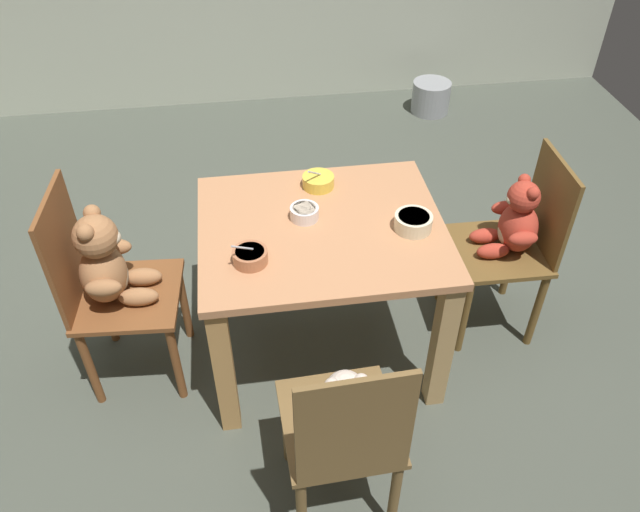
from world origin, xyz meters
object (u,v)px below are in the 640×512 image
object	(u,v)px
teddy_chair_near_front	(344,423)
dining_table	(322,254)
porridge_bowl_terracotta_near_left	(250,256)
metal_pail	(431,97)
teddy_chair_near_right	(514,232)
porridge_bowl_white_center	(304,213)
porridge_bowl_yellow_far_center	(318,181)
teddy_chair_near_left	(107,272)
porridge_bowl_cream_near_right	(413,222)

from	to	relation	value
teddy_chair_near_front	dining_table	bearing A→B (deg)	-5.44
teddy_chair_near_front	porridge_bowl_terracotta_near_left	xyz separation A→B (m)	(-0.24, 0.61, 0.21)
dining_table	teddy_chair_near_front	world-z (taller)	teddy_chair_near_front
porridge_bowl_terracotta_near_left	metal_pail	world-z (taller)	porridge_bowl_terracotta_near_left
teddy_chair_near_right	porridge_bowl_white_center	bearing A→B (deg)	0.96
teddy_chair_near_front	porridge_bowl_yellow_far_center	size ratio (longest dim) A/B	6.74
teddy_chair_near_right	teddy_chair_near_left	world-z (taller)	teddy_chair_near_left
teddy_chair_near_left	porridge_bowl_white_center	world-z (taller)	teddy_chair_near_left
teddy_chair_near_left	teddy_chair_near_front	bearing A→B (deg)	-40.07
teddy_chair_near_left	metal_pail	xyz separation A→B (m)	(1.98, 2.15, -0.46)
porridge_bowl_terracotta_near_left	dining_table	bearing A→B (deg)	30.85
teddy_chair_near_left	porridge_bowl_white_center	bearing A→B (deg)	8.33
teddy_chair_near_right	porridge_bowl_cream_near_right	size ratio (longest dim) A/B	5.97
teddy_chair_near_right	porridge_bowl_yellow_far_center	world-z (taller)	teddy_chair_near_right
teddy_chair_near_front	porridge_bowl_yellow_far_center	distance (m)	1.08
dining_table	porridge_bowl_yellow_far_center	xyz separation A→B (m)	(0.03, 0.27, 0.18)
teddy_chair_near_left	metal_pail	distance (m)	2.96
teddy_chair_near_left	metal_pail	bearing A→B (deg)	51.49
porridge_bowl_yellow_far_center	metal_pail	distance (m)	2.26
teddy_chair_near_front	porridge_bowl_cream_near_right	world-z (taller)	teddy_chair_near_front
porridge_bowl_terracotta_near_left	porridge_bowl_yellow_far_center	bearing A→B (deg)	54.75
teddy_chair_near_right	porridge_bowl_cream_near_right	world-z (taller)	teddy_chair_near_right
porridge_bowl_white_center	porridge_bowl_yellow_far_center	world-z (taller)	porridge_bowl_yellow_far_center
porridge_bowl_cream_near_right	teddy_chair_near_left	bearing A→B (deg)	176.66
teddy_chair_near_front	porridge_bowl_terracotta_near_left	distance (m)	0.69
dining_table	porridge_bowl_terracotta_near_left	distance (m)	0.38
metal_pail	teddy_chair_near_left	bearing A→B (deg)	-132.65
dining_table	porridge_bowl_yellow_far_center	world-z (taller)	porridge_bowl_yellow_far_center
porridge_bowl_cream_near_right	metal_pail	size ratio (longest dim) A/B	0.54
porridge_bowl_white_center	porridge_bowl_cream_near_right	bearing A→B (deg)	-17.34
porridge_bowl_cream_near_right	porridge_bowl_terracotta_near_left	world-z (taller)	porridge_bowl_terracotta_near_left
teddy_chair_near_left	metal_pail	world-z (taller)	teddy_chair_near_left
porridge_bowl_yellow_far_center	teddy_chair_near_front	bearing A→B (deg)	-93.86
porridge_bowl_yellow_far_center	porridge_bowl_cream_near_right	xyz separation A→B (m)	(0.32, -0.34, 0.01)
dining_table	teddy_chair_near_left	xyz separation A→B (m)	(-0.85, 0.00, 0.01)
teddy_chair_near_front	teddy_chair_near_left	distance (m)	1.12
porridge_bowl_terracotta_near_left	metal_pail	xyz separation A→B (m)	(1.42, 2.32, -0.62)
teddy_chair_near_left	porridge_bowl_terracotta_near_left	size ratio (longest dim) A/B	7.21
porridge_bowl_yellow_far_center	metal_pail	world-z (taller)	porridge_bowl_yellow_far_center
teddy_chair_near_right	porridge_bowl_terracotta_near_left	xyz separation A→B (m)	(-1.14, -0.23, 0.20)
porridge_bowl_white_center	porridge_bowl_yellow_far_center	size ratio (longest dim) A/B	0.85
dining_table	porridge_bowl_white_center	size ratio (longest dim) A/B	8.43
teddy_chair_near_right	metal_pail	distance (m)	2.16
dining_table	porridge_bowl_yellow_far_center	distance (m)	0.33
porridge_bowl_yellow_far_center	porridge_bowl_terracotta_near_left	distance (m)	0.55
porridge_bowl_white_center	porridge_bowl_yellow_far_center	bearing A→B (deg)	67.91
dining_table	porridge_bowl_cream_near_right	bearing A→B (deg)	-10.87
porridge_bowl_cream_near_right	metal_pail	xyz separation A→B (m)	(0.78, 2.22, -0.63)
dining_table	porridge_bowl_terracotta_near_left	xyz separation A→B (m)	(-0.29, -0.17, 0.18)
teddy_chair_near_right	teddy_chair_near_front	xyz separation A→B (m)	(-0.89, -0.83, -0.02)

